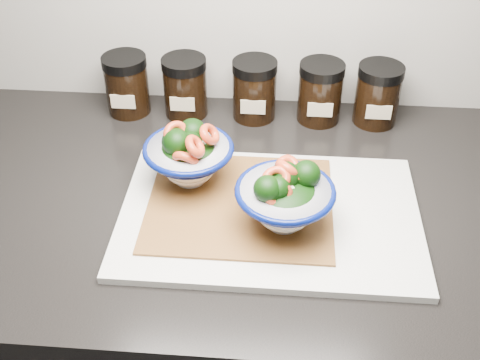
# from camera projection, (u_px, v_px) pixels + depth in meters

# --- Properties ---
(countertop) EXTENTS (3.50, 0.60, 0.04)m
(countertop) POSITION_uv_depth(u_px,v_px,m) (277.00, 208.00, 0.96)
(countertop) COLOR black
(countertop) RESTS_ON cabinet
(cutting_board) EXTENTS (0.45, 0.30, 0.01)m
(cutting_board) POSITION_uv_depth(u_px,v_px,m) (270.00, 215.00, 0.91)
(cutting_board) COLOR silver
(cutting_board) RESTS_ON countertop
(bamboo_mat) EXTENTS (0.28, 0.24, 0.00)m
(bamboo_mat) POSITION_uv_depth(u_px,v_px,m) (240.00, 204.00, 0.92)
(bamboo_mat) COLOR olive
(bamboo_mat) RESTS_ON cutting_board
(bowl_left) EXTENTS (0.14, 0.14, 0.11)m
(bowl_left) POSITION_uv_depth(u_px,v_px,m) (188.00, 156.00, 0.93)
(bowl_left) COLOR white
(bowl_left) RESTS_ON bamboo_mat
(bowl_right) EXTENTS (0.14, 0.14, 0.11)m
(bowl_right) POSITION_uv_depth(u_px,v_px,m) (285.00, 198.00, 0.85)
(bowl_right) COLOR white
(bowl_right) RESTS_ON bamboo_mat
(spice_jar_a) EXTENTS (0.08, 0.08, 0.11)m
(spice_jar_a) POSITION_uv_depth(u_px,v_px,m) (127.00, 84.00, 1.12)
(spice_jar_a) COLOR black
(spice_jar_a) RESTS_ON countertop
(spice_jar_b) EXTENTS (0.08, 0.08, 0.11)m
(spice_jar_b) POSITION_uv_depth(u_px,v_px,m) (185.00, 87.00, 1.11)
(spice_jar_b) COLOR black
(spice_jar_b) RESTS_ON countertop
(spice_jar_c) EXTENTS (0.08, 0.08, 0.11)m
(spice_jar_c) POSITION_uv_depth(u_px,v_px,m) (254.00, 89.00, 1.10)
(spice_jar_c) COLOR black
(spice_jar_c) RESTS_ON countertop
(spice_jar_d) EXTENTS (0.08, 0.08, 0.11)m
(spice_jar_d) POSITION_uv_depth(u_px,v_px,m) (320.00, 92.00, 1.10)
(spice_jar_d) COLOR black
(spice_jar_d) RESTS_ON countertop
(spice_jar_e) EXTENTS (0.08, 0.08, 0.11)m
(spice_jar_e) POSITION_uv_depth(u_px,v_px,m) (378.00, 94.00, 1.09)
(spice_jar_e) COLOR black
(spice_jar_e) RESTS_ON countertop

